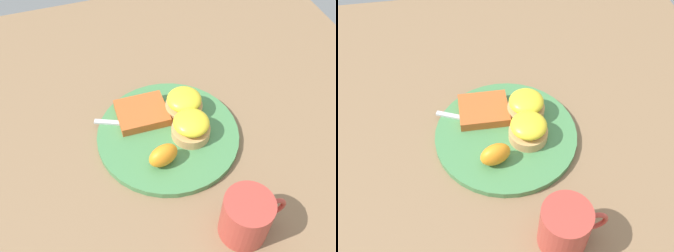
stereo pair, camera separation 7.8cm
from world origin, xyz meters
TOP-DOWN VIEW (x-y plane):
  - ground_plane at (0.00, 0.00)m, footprint 1.10×1.10m
  - plate at (0.00, 0.00)m, footprint 0.29×0.29m
  - sandwich_benedict_left at (0.04, -0.02)m, footprint 0.08×0.08m
  - sandwich_benedict_right at (0.05, 0.04)m, footprint 0.08×0.08m
  - hashbrown_patty at (-0.04, 0.06)m, footprint 0.10×0.09m
  - orange_wedge at (-0.03, -0.07)m, footprint 0.07×0.05m
  - fork at (-0.02, 0.02)m, footprint 0.21×0.10m
  - cup at (0.06, -0.23)m, footprint 0.11×0.08m

SIDE VIEW (x-z plane):
  - ground_plane at x=0.00m, z-range 0.00..0.00m
  - plate at x=0.00m, z-range 0.00..0.01m
  - fork at x=-0.02m, z-range 0.01..0.02m
  - hashbrown_patty at x=-0.04m, z-range 0.01..0.03m
  - orange_wedge at x=-0.03m, z-range 0.01..0.06m
  - sandwich_benedict_left at x=0.04m, z-range 0.01..0.07m
  - sandwich_benedict_right at x=0.05m, z-range 0.01..0.07m
  - cup at x=0.06m, z-range 0.00..0.09m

